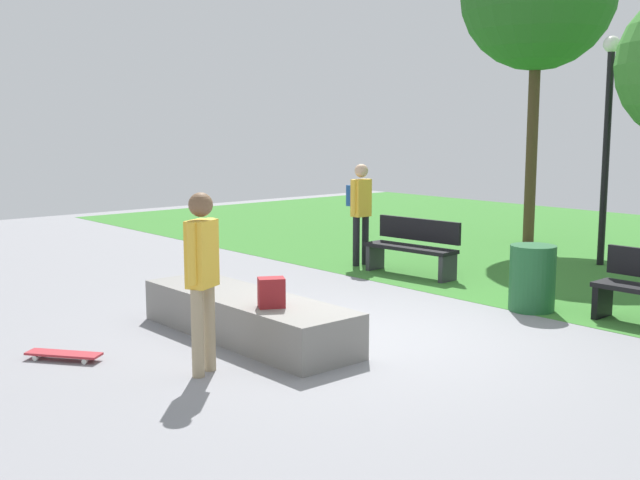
# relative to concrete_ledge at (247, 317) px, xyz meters

# --- Properties ---
(ground_plane) EXTENTS (28.00, 28.00, 0.00)m
(ground_plane) POSITION_rel_concrete_ledge_xyz_m (0.86, 1.11, -0.25)
(ground_plane) COLOR gray
(concrete_ledge) EXTENTS (3.08, 0.90, 0.49)m
(concrete_ledge) POSITION_rel_concrete_ledge_xyz_m (0.00, 0.00, 0.00)
(concrete_ledge) COLOR gray
(concrete_ledge) RESTS_ON ground_plane
(backpack_on_ledge) EXTENTS (0.31, 0.34, 0.32)m
(backpack_on_ledge) POSITION_rel_concrete_ledge_xyz_m (0.64, -0.13, 0.41)
(backpack_on_ledge) COLOR maroon
(backpack_on_ledge) RESTS_ON concrete_ledge
(skater_performing_trick) EXTENTS (0.32, 0.39, 1.79)m
(skater_performing_trick) POSITION_rel_concrete_ledge_xyz_m (0.79, -1.08, 0.81)
(skater_performing_trick) COLOR tan
(skater_performing_trick) RESTS_ON ground_plane
(skateboard_by_ledge) EXTENTS (0.76, 0.64, 0.08)m
(skateboard_by_ledge) POSITION_rel_concrete_ledge_xyz_m (-0.54, -1.95, -0.18)
(skateboard_by_ledge) COLOR #A5262D
(skateboard_by_ledge) RESTS_ON ground_plane
(park_bench_by_oak) EXTENTS (1.63, 0.60, 0.91)m
(park_bench_by_oak) POSITION_rel_concrete_ledge_xyz_m (-1.30, 4.24, 0.23)
(park_bench_by_oak) COLOR black
(park_bench_by_oak) RESTS_ON ground_plane
(lamp_post) EXTENTS (0.28, 0.28, 3.89)m
(lamp_post) POSITION_rel_concrete_ledge_xyz_m (0.24, 7.38, 2.14)
(lamp_post) COLOR black
(lamp_post) RESTS_ON ground_plane
(trash_bin) EXTENTS (0.59, 0.59, 0.87)m
(trash_bin) POSITION_rel_concrete_ledge_xyz_m (1.38, 3.60, 0.19)
(trash_bin) COLOR #1E592D
(trash_bin) RESTS_ON ground_plane
(pedestrian_with_backpack) EXTENTS (0.36, 0.43, 1.76)m
(pedestrian_with_backpack) POSITION_rel_concrete_ledge_xyz_m (-2.50, 4.20, 0.81)
(pedestrian_with_backpack) COLOR black
(pedestrian_with_backpack) RESTS_ON ground_plane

